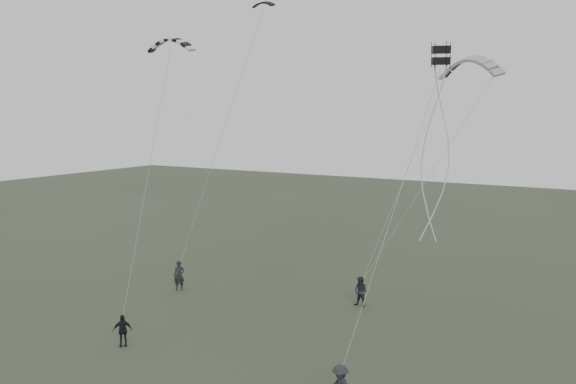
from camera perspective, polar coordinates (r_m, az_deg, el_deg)
The scene contains 8 objects.
ground at distance 26.93m, azimuth -8.35°, elevation -15.36°, with size 140.00×140.00×0.00m, color #35402A.
flyer_left at distance 35.04m, azimuth -11.00°, elevation -8.33°, with size 0.66×0.43×1.81m, color black.
flyer_right at distance 31.84m, azimuth 7.41°, elevation -10.03°, with size 0.82×0.64×1.69m, color #26252B.
flyer_center at distance 27.64m, azimuth -16.47°, elevation -13.33°, with size 0.87×0.36×1.48m, color black.
kite_dark_small at distance 37.90m, azimuth -2.53°, elevation 18.67°, with size 1.48×0.44×0.50m, color black, non-canonical shape.
kite_pale_large at distance 33.57m, azimuth 18.02°, elevation 12.73°, with size 3.73×0.84×1.55m, color #9DA0A2, non-canonical shape.
kite_striped at distance 31.82m, azimuth -11.84°, elevation 14.94°, with size 2.58×0.65×1.05m, color black, non-canonical shape.
kite_box at distance 23.74m, azimuth 15.27°, elevation 13.24°, with size 0.69×0.69×0.74m, color black, non-canonical shape.
Camera 1 is at (15.51, -19.32, 10.55)m, focal length 35.00 mm.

